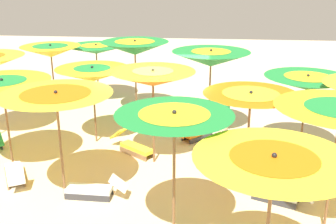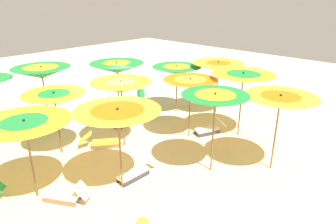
{
  "view_description": "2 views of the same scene",
  "coord_description": "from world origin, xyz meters",
  "px_view_note": "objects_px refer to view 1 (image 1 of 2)",
  "views": [
    {
      "loc": [
        1.24,
        -9.48,
        4.58
      ],
      "look_at": [
        0.22,
        0.51,
        1.09
      ],
      "focal_mm": 43.56,
      "sensor_mm": 36.0,
      "label": 1
    },
    {
      "loc": [
        -6.02,
        -7.98,
        5.07
      ],
      "look_at": [
        0.82,
        -1.53,
        1.37
      ],
      "focal_mm": 32.41,
      "sensor_mm": 36.0,
      "label": 2
    }
  ],
  "objects_px": {
    "lounger_4": "(15,173)",
    "beach_umbrella_8": "(92,75)",
    "beach_umbrella_4": "(96,49)",
    "beach_umbrella_6": "(250,100)",
    "beach_umbrella_9": "(51,51)",
    "beachgoer_0": "(224,118)",
    "beach_umbrella_3": "(135,48)",
    "beach_umbrella_12": "(56,101)",
    "beach_umbrella_10": "(273,168)",
    "beach_umbrella_13": "(2,87)",
    "beach_umbrella_1": "(307,83)",
    "lounger_3": "(134,146)",
    "beach_umbrella_7": "(153,78)",
    "lounger_0": "(280,193)",
    "lounger_5": "(195,133)",
    "beach_umbrella_2": "(211,59)",
    "lounger_2": "(93,189)"
  },
  "relations": [
    {
      "from": "beach_umbrella_1",
      "to": "lounger_4",
      "type": "xyz_separation_m",
      "value": [
        -6.8,
        -2.23,
        -1.72
      ]
    },
    {
      "from": "lounger_3",
      "to": "beach_umbrella_7",
      "type": "bearing_deg",
      "value": -0.16
    },
    {
      "from": "beach_umbrella_8",
      "to": "beach_umbrella_13",
      "type": "xyz_separation_m",
      "value": [
        -1.65,
        -1.72,
        0.08
      ]
    },
    {
      "from": "beach_umbrella_9",
      "to": "beach_umbrella_12",
      "type": "relative_size",
      "value": 0.98
    },
    {
      "from": "beach_umbrella_1",
      "to": "lounger_3",
      "type": "xyz_separation_m",
      "value": [
        -4.37,
        -0.44,
        -1.72
      ]
    },
    {
      "from": "beach_umbrella_7",
      "to": "lounger_0",
      "type": "height_order",
      "value": "beach_umbrella_7"
    },
    {
      "from": "beach_umbrella_8",
      "to": "beach_umbrella_12",
      "type": "height_order",
      "value": "beach_umbrella_12"
    },
    {
      "from": "beach_umbrella_10",
      "to": "beach_umbrella_2",
      "type": "bearing_deg",
      "value": 97.09
    },
    {
      "from": "beach_umbrella_6",
      "to": "beach_umbrella_3",
      "type": "bearing_deg",
      "value": 124.7
    },
    {
      "from": "beach_umbrella_8",
      "to": "lounger_2",
      "type": "bearing_deg",
      "value": -76.01
    },
    {
      "from": "beach_umbrella_9",
      "to": "beachgoer_0",
      "type": "relative_size",
      "value": 1.41
    },
    {
      "from": "beach_umbrella_8",
      "to": "beach_umbrella_10",
      "type": "bearing_deg",
      "value": -54.91
    },
    {
      "from": "beach_umbrella_2",
      "to": "lounger_2",
      "type": "height_order",
      "value": "beach_umbrella_2"
    },
    {
      "from": "beach_umbrella_7",
      "to": "lounger_3",
      "type": "bearing_deg",
      "value": 143.27
    },
    {
      "from": "beach_umbrella_9",
      "to": "beach_umbrella_12",
      "type": "bearing_deg",
      "value": -67.84
    },
    {
      "from": "beach_umbrella_4",
      "to": "beach_umbrella_10",
      "type": "xyz_separation_m",
      "value": [
        4.88,
        -9.38,
        0.29
      ]
    },
    {
      "from": "beach_umbrella_12",
      "to": "beach_umbrella_6",
      "type": "bearing_deg",
      "value": 11.12
    },
    {
      "from": "beach_umbrella_4",
      "to": "beach_umbrella_6",
      "type": "relative_size",
      "value": 0.93
    },
    {
      "from": "beach_umbrella_13",
      "to": "lounger_3",
      "type": "height_order",
      "value": "beach_umbrella_13"
    },
    {
      "from": "beach_umbrella_1",
      "to": "beach_umbrella_6",
      "type": "relative_size",
      "value": 0.95
    },
    {
      "from": "beach_umbrella_2",
      "to": "beach_umbrella_9",
      "type": "xyz_separation_m",
      "value": [
        -5.18,
        1.48,
        -0.17
      ]
    },
    {
      "from": "lounger_0",
      "to": "lounger_4",
      "type": "relative_size",
      "value": 1.03
    },
    {
      "from": "beach_umbrella_10",
      "to": "lounger_0",
      "type": "relative_size",
      "value": 1.87
    },
    {
      "from": "beach_umbrella_3",
      "to": "beach_umbrella_4",
      "type": "height_order",
      "value": "beach_umbrella_3"
    },
    {
      "from": "beach_umbrella_13",
      "to": "beach_umbrella_1",
      "type": "bearing_deg",
      "value": 11.55
    },
    {
      "from": "beach_umbrella_2",
      "to": "beach_umbrella_3",
      "type": "height_order",
      "value": "beach_umbrella_2"
    },
    {
      "from": "beach_umbrella_3",
      "to": "beach_umbrella_6",
      "type": "distance_m",
      "value": 5.68
    },
    {
      "from": "lounger_2",
      "to": "beach_umbrella_3",
      "type": "bearing_deg",
      "value": -89.02
    },
    {
      "from": "beach_umbrella_10",
      "to": "beach_umbrella_13",
      "type": "distance_m",
      "value": 6.84
    },
    {
      "from": "beach_umbrella_2",
      "to": "lounger_4",
      "type": "height_order",
      "value": "beach_umbrella_2"
    },
    {
      "from": "beach_umbrella_10",
      "to": "beach_umbrella_12",
      "type": "bearing_deg",
      "value": 145.99
    },
    {
      "from": "beach_umbrella_12",
      "to": "lounger_0",
      "type": "bearing_deg",
      "value": 4.11
    },
    {
      "from": "beach_umbrella_9",
      "to": "beach_umbrella_7",
      "type": "bearing_deg",
      "value": -41.95
    },
    {
      "from": "beach_umbrella_1",
      "to": "beach_umbrella_2",
      "type": "bearing_deg",
      "value": 156.14
    },
    {
      "from": "beach_umbrella_9",
      "to": "beachgoer_0",
      "type": "xyz_separation_m",
      "value": [
        5.57,
        -2.44,
        -1.23
      ]
    },
    {
      "from": "beach_umbrella_4",
      "to": "lounger_4",
      "type": "xyz_separation_m",
      "value": [
        -0.31,
        -6.22,
        -1.71
      ]
    },
    {
      "from": "beach_umbrella_9",
      "to": "beach_umbrella_8",
      "type": "bearing_deg",
      "value": -48.65
    },
    {
      "from": "beach_umbrella_10",
      "to": "beach_umbrella_9",
      "type": "bearing_deg",
      "value": 127.02
    },
    {
      "from": "lounger_3",
      "to": "beach_umbrella_4",
      "type": "bearing_deg",
      "value": 152.16
    },
    {
      "from": "beach_umbrella_10",
      "to": "lounger_3",
      "type": "relative_size",
      "value": 1.82
    },
    {
      "from": "beach_umbrella_12",
      "to": "lounger_0",
      "type": "xyz_separation_m",
      "value": [
        4.52,
        0.32,
        -1.97
      ]
    },
    {
      "from": "beach_umbrella_2",
      "to": "beach_umbrella_4",
      "type": "xyz_separation_m",
      "value": [
        -4.08,
        2.92,
        -0.35
      ]
    },
    {
      "from": "beach_umbrella_1",
      "to": "lounger_5",
      "type": "relative_size",
      "value": 2.01
    },
    {
      "from": "beach_umbrella_1",
      "to": "beach_umbrella_8",
      "type": "xyz_separation_m",
      "value": [
        -5.57,
        0.24,
        0.02
      ]
    },
    {
      "from": "beach_umbrella_2",
      "to": "beachgoer_0",
      "type": "height_order",
      "value": "beach_umbrella_2"
    },
    {
      "from": "lounger_4",
      "to": "beach_umbrella_8",
      "type": "bearing_deg",
      "value": -56.84
    },
    {
      "from": "beach_umbrella_8",
      "to": "beach_umbrella_10",
      "type": "xyz_separation_m",
      "value": [
        3.95,
        -5.63,
        0.26
      ]
    },
    {
      "from": "beach_umbrella_8",
      "to": "beach_umbrella_9",
      "type": "bearing_deg",
      "value": 131.35
    },
    {
      "from": "beach_umbrella_3",
      "to": "beachgoer_0",
      "type": "bearing_deg",
      "value": -41.52
    },
    {
      "from": "beach_umbrella_8",
      "to": "lounger_3",
      "type": "xyz_separation_m",
      "value": [
        1.2,
        -0.68,
        -1.74
      ]
    }
  ]
}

